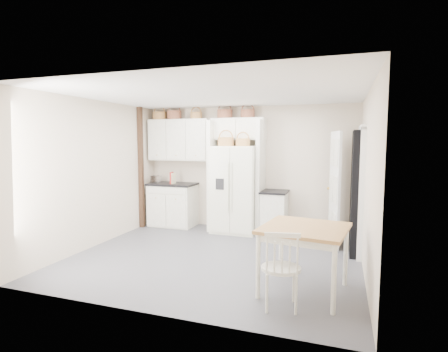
% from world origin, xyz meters
% --- Properties ---
extents(floor, '(4.50, 4.50, 0.00)m').
position_xyz_m(floor, '(0.00, 0.00, 0.00)').
color(floor, '#4D4C55').
rests_on(floor, ground).
extents(ceiling, '(4.50, 4.50, 0.00)m').
position_xyz_m(ceiling, '(0.00, 0.00, 2.60)').
color(ceiling, white).
rests_on(ceiling, wall_back).
extents(wall_back, '(4.50, 0.00, 4.50)m').
position_xyz_m(wall_back, '(0.00, 2.00, 1.30)').
color(wall_back, beige).
rests_on(wall_back, floor).
extents(wall_left, '(0.00, 4.00, 4.00)m').
position_xyz_m(wall_left, '(-2.25, 0.00, 1.30)').
color(wall_left, beige).
rests_on(wall_left, floor).
extents(wall_right, '(0.00, 4.00, 4.00)m').
position_xyz_m(wall_right, '(2.25, 0.00, 1.30)').
color(wall_right, beige).
rests_on(wall_right, floor).
extents(refrigerator, '(0.92, 0.74, 1.78)m').
position_xyz_m(refrigerator, '(-0.15, 1.65, 0.89)').
color(refrigerator, white).
rests_on(refrigerator, floor).
extents(base_cab_left, '(0.98, 0.62, 0.91)m').
position_xyz_m(base_cab_left, '(-1.62, 1.70, 0.46)').
color(base_cab_left, silver).
rests_on(base_cab_left, floor).
extents(base_cab_right, '(0.48, 0.58, 0.84)m').
position_xyz_m(base_cab_right, '(0.65, 1.70, 0.42)').
color(base_cab_right, silver).
rests_on(base_cab_right, floor).
extents(dining_table, '(1.13, 1.13, 0.83)m').
position_xyz_m(dining_table, '(1.50, -0.88, 0.41)').
color(dining_table, olive).
rests_on(dining_table, floor).
extents(windsor_chair, '(0.52, 0.49, 0.91)m').
position_xyz_m(windsor_chair, '(1.30, -1.39, 0.46)').
color(windsor_chair, silver).
rests_on(windsor_chair, floor).
extents(counter_left, '(1.02, 0.66, 0.04)m').
position_xyz_m(counter_left, '(-1.62, 1.70, 0.93)').
color(counter_left, black).
rests_on(counter_left, base_cab_left).
extents(counter_right, '(0.52, 0.61, 0.04)m').
position_xyz_m(counter_right, '(0.65, 1.70, 0.86)').
color(counter_right, black).
rests_on(counter_right, base_cab_right).
extents(toaster, '(0.24, 0.15, 0.16)m').
position_xyz_m(toaster, '(-2.01, 1.65, 1.03)').
color(toaster, silver).
rests_on(toaster, counter_left).
extents(cookbook_red, '(0.06, 0.17, 0.25)m').
position_xyz_m(cookbook_red, '(-1.60, 1.62, 1.08)').
color(cookbook_red, '#B2211B').
rests_on(cookbook_red, counter_left).
extents(cookbook_cream, '(0.06, 0.16, 0.23)m').
position_xyz_m(cookbook_cream, '(-1.57, 1.62, 1.07)').
color(cookbook_cream, beige).
rests_on(cookbook_cream, counter_left).
extents(basket_upper_a, '(0.31, 0.31, 0.17)m').
position_xyz_m(basket_upper_a, '(-1.99, 1.83, 2.44)').
color(basket_upper_a, '#9C703E').
rests_on(basket_upper_a, upper_cabinet).
extents(basket_upper_b, '(0.32, 0.32, 0.19)m').
position_xyz_m(basket_upper_b, '(-1.63, 1.83, 2.44)').
color(basket_upper_b, brown).
rests_on(basket_upper_b, upper_cabinet).
extents(basket_upper_c, '(0.26, 0.26, 0.15)m').
position_xyz_m(basket_upper_c, '(-1.10, 1.83, 2.42)').
color(basket_upper_c, '#9C703E').
rests_on(basket_upper_c, upper_cabinet).
extents(basket_bridge_a, '(0.32, 0.32, 0.18)m').
position_xyz_m(basket_bridge_a, '(-0.45, 1.83, 2.44)').
color(basket_bridge_a, brown).
rests_on(basket_bridge_a, bridge_cabinet).
extents(basket_bridge_b, '(0.29, 0.29, 0.17)m').
position_xyz_m(basket_bridge_b, '(0.04, 1.83, 2.43)').
color(basket_bridge_b, brown).
rests_on(basket_bridge_b, bridge_cabinet).
extents(basket_fridge_a, '(0.33, 0.33, 0.18)m').
position_xyz_m(basket_fridge_a, '(-0.33, 1.55, 1.87)').
color(basket_fridge_a, '#9C703E').
rests_on(basket_fridge_a, refrigerator).
extents(basket_fridge_b, '(0.28, 0.28, 0.15)m').
position_xyz_m(basket_fridge_b, '(0.02, 1.55, 1.85)').
color(basket_fridge_b, '#9C703E').
rests_on(basket_fridge_b, refrigerator).
extents(upper_cabinet, '(1.40, 0.34, 0.90)m').
position_xyz_m(upper_cabinet, '(-1.50, 1.83, 1.90)').
color(upper_cabinet, silver).
rests_on(upper_cabinet, wall_back).
extents(bridge_cabinet, '(1.12, 0.34, 0.45)m').
position_xyz_m(bridge_cabinet, '(-0.15, 1.83, 2.12)').
color(bridge_cabinet, silver).
rests_on(bridge_cabinet, wall_back).
extents(fridge_panel_left, '(0.08, 0.60, 2.30)m').
position_xyz_m(fridge_panel_left, '(-0.66, 1.70, 1.15)').
color(fridge_panel_left, silver).
rests_on(fridge_panel_left, floor).
extents(fridge_panel_right, '(0.08, 0.60, 2.30)m').
position_xyz_m(fridge_panel_right, '(0.36, 1.70, 1.15)').
color(fridge_panel_right, silver).
rests_on(fridge_panel_right, floor).
extents(trim_post, '(0.09, 0.09, 2.60)m').
position_xyz_m(trim_post, '(-2.20, 1.35, 1.30)').
color(trim_post, black).
rests_on(trim_post, floor).
extents(doorway_void, '(0.18, 0.85, 2.05)m').
position_xyz_m(doorway_void, '(2.16, 1.00, 1.02)').
color(doorway_void, black).
rests_on(doorway_void, floor).
extents(door_slab, '(0.21, 0.79, 2.05)m').
position_xyz_m(door_slab, '(1.80, 1.33, 1.02)').
color(door_slab, white).
rests_on(door_slab, floor).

